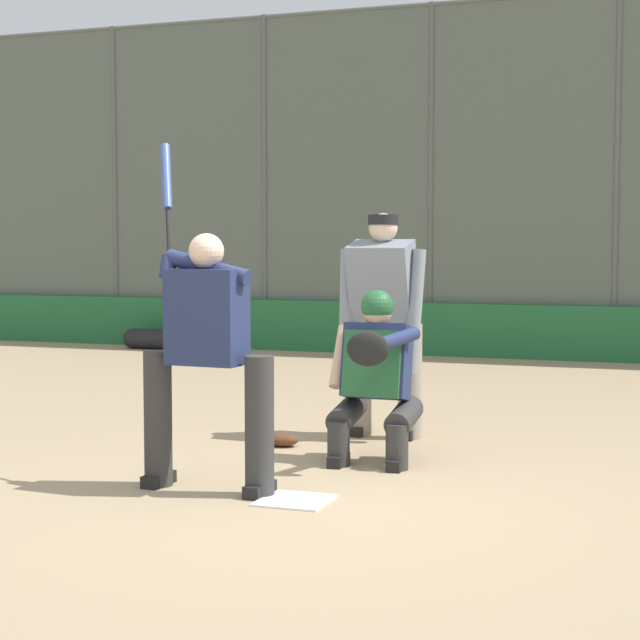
{
  "coord_description": "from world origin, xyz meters",
  "views": [
    {
      "loc": [
        -2.32,
        6.07,
        1.6
      ],
      "look_at": [
        0.19,
        -1.0,
        1.05
      ],
      "focal_mm": 60.0,
      "sensor_mm": 36.0,
      "label": 1
    }
  ],
  "objects_px": {
    "umpire_home": "(383,317)",
    "equipment_bag_dugout_side": "(157,339)",
    "catcher_behind_plate": "(374,374)",
    "fielding_glove_on_dirt": "(279,440)",
    "batter_at_plate": "(206,351)"
  },
  "relations": [
    {
      "from": "batter_at_plate",
      "to": "fielding_glove_on_dirt",
      "type": "bearing_deg",
      "value": -82.41
    },
    {
      "from": "catcher_behind_plate",
      "to": "fielding_glove_on_dirt",
      "type": "bearing_deg",
      "value": -23.05
    },
    {
      "from": "batter_at_plate",
      "to": "equipment_bag_dugout_side",
      "type": "distance_m",
      "value": 9.27
    },
    {
      "from": "umpire_home",
      "to": "equipment_bag_dugout_side",
      "type": "bearing_deg",
      "value": -45.64
    },
    {
      "from": "batter_at_plate",
      "to": "umpire_home",
      "type": "bearing_deg",
      "value": -100.87
    },
    {
      "from": "batter_at_plate",
      "to": "equipment_bag_dugout_side",
      "type": "bearing_deg",
      "value": -56.47
    },
    {
      "from": "batter_at_plate",
      "to": "equipment_bag_dugout_side",
      "type": "relative_size",
      "value": 2.01
    },
    {
      "from": "catcher_behind_plate",
      "to": "equipment_bag_dugout_side",
      "type": "bearing_deg",
      "value": -53.2
    },
    {
      "from": "catcher_behind_plate",
      "to": "fielding_glove_on_dirt",
      "type": "height_order",
      "value": "catcher_behind_plate"
    },
    {
      "from": "catcher_behind_plate",
      "to": "fielding_glove_on_dirt",
      "type": "relative_size",
      "value": 4.22
    },
    {
      "from": "batter_at_plate",
      "to": "equipment_bag_dugout_side",
      "type": "xyz_separation_m",
      "value": [
        4.64,
        -7.99,
        -0.76
      ]
    },
    {
      "from": "catcher_behind_plate",
      "to": "equipment_bag_dugout_side",
      "type": "distance_m",
      "value": 8.71
    },
    {
      "from": "fielding_glove_on_dirt",
      "to": "equipment_bag_dugout_side",
      "type": "xyz_separation_m",
      "value": [
        4.53,
        -6.46,
        0.1
      ]
    },
    {
      "from": "catcher_behind_plate",
      "to": "fielding_glove_on_dirt",
      "type": "distance_m",
      "value": 1.12
    },
    {
      "from": "catcher_behind_plate",
      "to": "equipment_bag_dugout_side",
      "type": "relative_size",
      "value": 1.1
    }
  ]
}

